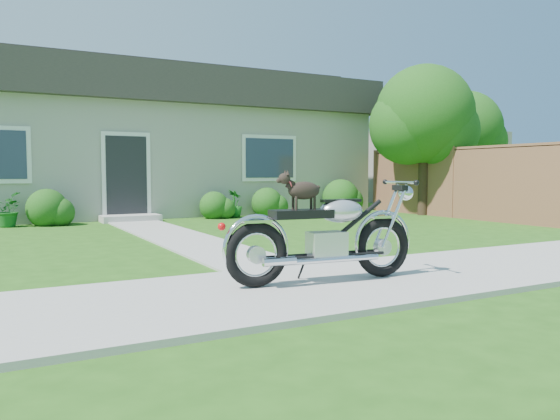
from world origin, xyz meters
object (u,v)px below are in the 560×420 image
Objects in this scene: house at (153,141)px; tree_near at (429,119)px; fence at (453,182)px; potted_plant_right at (235,204)px; tree_far at (468,132)px; potted_plant_left at (6,210)px; motorcycle_with_dog at (326,234)px.

tree_near is (6.34, -5.30, 0.52)m from house.
fence is 1.58× the size of tree_near.
fence is at bearing -92.00° from tree_near.
house is 17.06× the size of potted_plant_right.
house is at bearing 164.93° from tree_far.
fence is (6.30, -6.24, -1.22)m from house.
house is at bearing 39.24° from potted_plant_left.
fence is at bearing -28.94° from potted_plant_right.
tree_far is (4.20, 3.42, 1.67)m from fence.
fence is 8.65× the size of potted_plant_left.
tree_far is 15.12m from motorcycle_with_dog.
fence is 2.98× the size of motorcycle_with_dog.
potted_plant_right is at bearing 151.06° from fence.
tree_near is at bearing -149.31° from tree_far.
motorcycle_with_dog is (-7.71, -6.66, -2.13)m from tree_near.
fence is at bearing -44.74° from house.
tree_near is 1.88× the size of motorcycle_with_dog.
tree_far is 5.32× the size of potted_plant_left.
potted_plant_right is (-5.10, 1.85, -2.31)m from tree_near.
tree_far reaches higher than motorcycle_with_dog.
potted_plant_right is at bearing -70.24° from house.
tree_near is at bearing 88.00° from fence.
potted_plant_left is (-4.22, -3.44, -1.77)m from house.
motorcycle_with_dog is at bearing -107.05° from potted_plant_right.
tree_far is 9.55m from potted_plant_right.
house is at bearing 109.76° from potted_plant_right.
potted_plant_right is at bearing 160.02° from tree_near.
tree_near is (0.03, 0.95, 1.74)m from fence.
house is at bearing 140.09° from tree_near.
fence reaches higher than potted_plant_left.
motorcycle_with_dog reaches higher than potted_plant_right.
tree_near is at bearing -19.98° from potted_plant_right.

